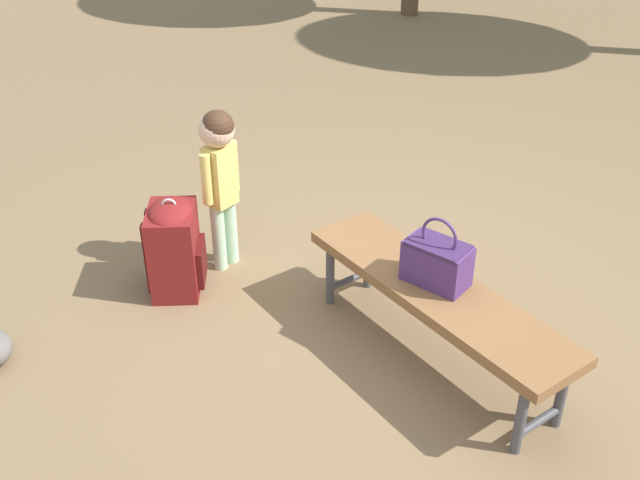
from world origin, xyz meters
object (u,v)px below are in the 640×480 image
backpack_large (174,245)px  park_bench (437,296)px  child_standing (220,165)px  handbag (437,261)px

backpack_large → park_bench: bearing=-165.5°
park_bench → child_standing: 1.49m
handbag → park_bench: bearing=138.8°
handbag → backpack_large: handbag is taller
child_standing → backpack_large: bearing=82.9°
park_bench → backpack_large: backpack_large is taller
park_bench → backpack_large: 1.56m
handbag → child_standing: size_ratio=0.36×
park_bench → child_standing: (1.46, 0.03, 0.29)m
child_standing → park_bench: bearing=-179.0°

